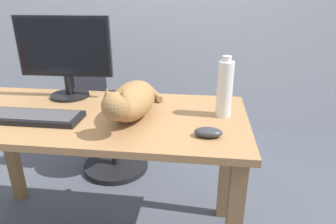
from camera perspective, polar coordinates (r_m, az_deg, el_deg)
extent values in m
cube|color=#9E7247|center=(1.42, -14.53, -0.84)|extent=(1.42, 0.65, 0.03)
cube|color=olive|center=(2.08, -27.94, -6.45)|extent=(0.06, 0.06, 0.71)
cube|color=olive|center=(1.73, 10.96, -9.77)|extent=(0.06, 0.06, 0.71)
cylinder|color=black|center=(2.35, -9.91, -10.03)|extent=(0.48, 0.48, 0.04)
cylinder|color=black|center=(2.24, -10.29, -5.05)|extent=(0.06, 0.06, 0.50)
cylinder|color=black|center=(2.13, -10.80, 1.67)|extent=(0.44, 0.44, 0.06)
cube|color=black|center=(2.17, -15.35, 8.03)|extent=(0.16, 0.35, 0.40)
cylinder|color=black|center=(1.67, -18.29, 3.08)|extent=(0.20, 0.20, 0.01)
cylinder|color=black|center=(1.65, -18.53, 4.96)|extent=(0.04, 0.04, 0.10)
cube|color=black|center=(1.61, -19.40, 11.78)|extent=(0.48, 0.04, 0.30)
cube|color=black|center=(1.60, -19.61, 11.67)|extent=(0.45, 0.02, 0.27)
cube|color=black|center=(1.42, -24.77, -0.90)|extent=(0.44, 0.15, 0.02)
cube|color=#444447|center=(1.42, -24.86, -0.38)|extent=(0.40, 0.12, 0.00)
ellipsoid|color=olive|center=(1.32, -6.74, 2.30)|extent=(0.20, 0.37, 0.15)
sphere|color=olive|center=(1.12, -9.98, 1.06)|extent=(0.11, 0.11, 0.11)
cone|color=olive|center=(1.09, -8.65, 3.40)|extent=(0.04, 0.04, 0.04)
cone|color=olive|center=(1.11, -11.61, 3.55)|extent=(0.04, 0.04, 0.04)
cylinder|color=olive|center=(1.57, -2.53, 3.49)|extent=(0.11, 0.18, 0.03)
ellipsoid|color=#333338|center=(1.15, 7.75, -3.88)|extent=(0.11, 0.06, 0.04)
cylinder|color=silver|center=(1.32, 10.84, 4.27)|extent=(0.07, 0.07, 0.25)
cylinder|color=silver|center=(1.29, 11.27, 10.01)|extent=(0.04, 0.04, 0.02)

